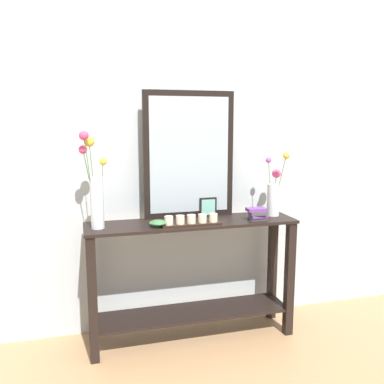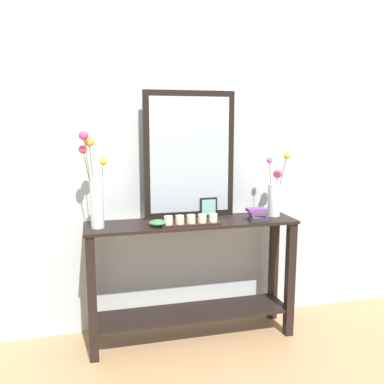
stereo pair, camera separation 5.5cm
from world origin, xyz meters
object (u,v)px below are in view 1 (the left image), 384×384
at_px(candle_tray, 191,221).
at_px(picture_frame_small, 208,207).
at_px(console_table, 192,270).
at_px(tall_vase_left, 95,189).
at_px(mirror_leaning, 189,155).
at_px(book_stack, 257,214).
at_px(vase_right, 274,193).
at_px(decorative_bowl, 158,223).

relative_size(candle_tray, picture_frame_small, 2.93).
distance_m(console_table, picture_frame_small, 0.45).
bearing_deg(tall_vase_left, mirror_leaning, 13.91).
xyz_separation_m(tall_vase_left, book_stack, (1.06, -0.06, -0.20)).
bearing_deg(picture_frame_small, vase_right, -11.10).
xyz_separation_m(candle_tray, decorative_bowl, (-0.21, 0.02, -0.00)).
distance_m(console_table, tall_vase_left, 0.86).
bearing_deg(mirror_leaning, book_stack, -27.88).
distance_m(console_table, decorative_bowl, 0.44).
distance_m(candle_tray, decorative_bowl, 0.21).
xyz_separation_m(mirror_leaning, tall_vase_left, (-0.64, -0.16, -0.18)).
height_order(candle_tray, picture_frame_small, picture_frame_small).
bearing_deg(book_stack, console_table, 169.42).
distance_m(mirror_leaning, picture_frame_small, 0.39).
relative_size(picture_frame_small, book_stack, 0.95).
distance_m(console_table, candle_tray, 0.38).
height_order(console_table, candle_tray, candle_tray).
bearing_deg(candle_tray, mirror_leaning, 78.52).
distance_m(picture_frame_small, book_stack, 0.35).
relative_size(tall_vase_left, vase_right, 1.33).
distance_m(tall_vase_left, vase_right, 1.23).
relative_size(mirror_leaning, book_stack, 6.17).
bearing_deg(tall_vase_left, console_table, 1.74).
xyz_separation_m(mirror_leaning, candle_tray, (-0.05, -0.23, -0.40)).
distance_m(decorative_bowl, book_stack, 0.68).
xyz_separation_m(picture_frame_small, book_stack, (0.29, -0.20, -0.02)).
distance_m(mirror_leaning, book_stack, 0.61).
height_order(mirror_leaning, tall_vase_left, mirror_leaning).
distance_m(mirror_leaning, candle_tray, 0.47).
height_order(tall_vase_left, book_stack, tall_vase_left).
bearing_deg(console_table, vase_right, 2.40).
bearing_deg(decorative_bowl, vase_right, 6.79).
xyz_separation_m(console_table, candle_tray, (-0.03, -0.09, 0.37)).
height_order(picture_frame_small, book_stack, picture_frame_small).
relative_size(console_table, book_stack, 10.06).
relative_size(tall_vase_left, picture_frame_small, 4.53).
bearing_deg(book_stack, picture_frame_small, 145.50).
height_order(tall_vase_left, decorative_bowl, tall_vase_left).
bearing_deg(vase_right, candle_tray, -169.38).
bearing_deg(console_table, mirror_leaning, 82.87).
bearing_deg(candle_tray, console_table, 72.32).
bearing_deg(decorative_bowl, tall_vase_left, 171.47).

